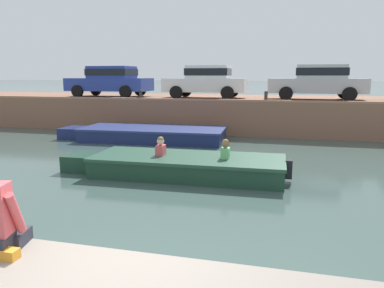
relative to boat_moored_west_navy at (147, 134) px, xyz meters
The scene contains 11 objects.
ground_plane 5.83m from the boat_moored_west_navy, 48.17° to the right, with size 400.00×400.00×0.00m, color #384C47.
far_quay_wall 6.27m from the boat_moored_west_navy, 51.54° to the left, with size 60.00×6.00×1.48m, color brown.
far_wall_coping 4.55m from the boat_moored_west_navy, 27.37° to the left, with size 60.00×0.24×0.08m, color #9F6C52.
boat_moored_west_navy is the anchor object (origin of this frame).
motorboat_passing 5.54m from the boat_moored_west_navy, 60.19° to the right, with size 5.98×1.92×1.00m.
car_leftmost_blue 5.74m from the boat_moored_west_navy, 131.13° to the left, with size 4.26×2.05×1.54m.
car_left_inner_white 4.78m from the boat_moored_west_navy, 69.12° to the left, with size 3.93×1.92×1.54m.
car_centre_silver 8.05m from the boat_moored_west_navy, 31.17° to the left, with size 4.21×1.95×1.54m.
mooring_bollard_west 2.82m from the boat_moored_west_navy, 117.25° to the left, with size 0.15×0.15×0.45m.
mooring_bollard_mid 5.19m from the boat_moored_west_navy, 25.49° to the left, with size 0.15×0.15×0.45m.
snack_bag 11.41m from the boat_moored_west_navy, 75.34° to the right, with size 0.18×0.12×0.10m, color orange.
Camera 1 is at (1.53, -3.24, 2.53)m, focal length 35.00 mm.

